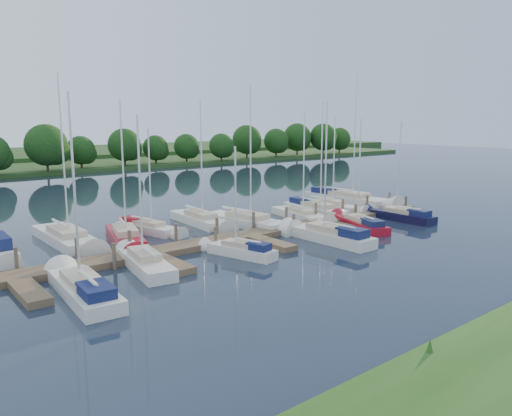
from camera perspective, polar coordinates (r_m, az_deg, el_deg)
ground at (r=31.47m, az=7.83°, el=-6.16°), size 260.00×260.00×0.00m
dock at (r=36.64m, az=-0.47°, el=-3.39°), size 40.00×6.00×0.40m
mooring_pilings at (r=37.42m, az=-1.53°, el=-2.48°), size 38.24×2.84×2.00m
far_shore at (r=98.58m, az=-25.63°, el=4.24°), size 180.00×30.00×0.60m
treeline at (r=85.55m, az=-24.02°, el=6.21°), size 147.14×9.42×8.14m
sailboat_n_2 at (r=37.98m, az=-20.70°, el=-3.46°), size 2.40×9.75×12.33m
sailboat_n_3 at (r=36.84m, az=-14.65°, el=-3.52°), size 3.73×8.20×10.52m
sailboat_n_4 at (r=39.88m, az=-12.19°, el=-2.34°), size 3.09×6.57×8.42m
sailboat_n_5 at (r=42.23m, az=-6.28°, el=-1.53°), size 2.36×8.36×10.61m
sailboat_n_6 at (r=41.20m, az=-0.86°, el=-1.76°), size 3.55×9.48×11.88m
sailboat_n_7 at (r=44.50m, az=5.23°, el=-0.92°), size 2.84×7.78×9.73m
sailboat_n_8 at (r=47.09m, az=7.02°, el=-0.27°), size 2.55×8.53×10.78m
sailboat_n_9 at (r=48.75m, az=8.49°, el=0.00°), size 2.91×7.36×9.40m
sailboat_n_10 at (r=53.76m, az=10.59°, el=0.94°), size 3.47×11.12×13.88m
sailboat_s_0 at (r=26.84m, az=-19.16°, el=-8.82°), size 2.41×8.25×10.46m
sailboat_s_1 at (r=30.51m, az=-12.63°, el=-6.29°), size 2.63×7.31×9.42m
sailboat_s_2 at (r=32.46m, az=-1.82°, el=-4.97°), size 2.63×5.68×7.43m
sailboat_s_3 at (r=36.64m, az=8.30°, el=-3.28°), size 2.11×8.07×10.45m
sailboat_s_4 at (r=41.54m, az=11.77°, el=-1.83°), size 3.72×7.15×9.17m
sailboat_s_5 at (r=45.67m, az=16.19°, el=-0.92°), size 1.66×6.91×8.97m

